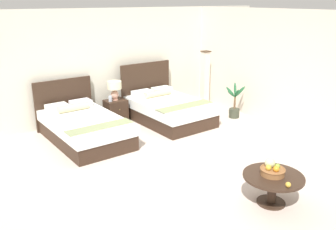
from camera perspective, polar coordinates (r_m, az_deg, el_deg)
ground_plane at (r=6.54m, az=2.50°, el=-7.48°), size 9.65×10.01×0.02m
wall_back at (r=8.80m, az=-10.23°, el=7.88°), size 9.65×0.12×2.60m
wall_side_right at (r=8.49m, az=17.54°, el=6.96°), size 0.12×5.61×2.60m
bed_near_window at (r=7.60m, az=-13.24°, el=-1.83°), size 1.37×2.24×1.11m
bed_near_corner at (r=8.54m, az=-0.08°, el=0.99°), size 1.46×2.09×1.28m
nightstand at (r=8.61m, az=-8.27°, el=0.66°), size 0.49×0.41×0.53m
table_lamp at (r=8.48m, az=-8.50°, el=4.31°), size 0.34×0.34×0.45m
vase at (r=8.42m, az=-9.14°, el=2.58°), size 0.08×0.08×0.14m
coffee_table at (r=5.36m, az=16.30°, el=-10.16°), size 0.85×0.85×0.44m
fruit_bowl at (r=5.30m, az=16.20°, el=-8.29°), size 0.35×0.35×0.22m
loose_apple at (r=5.05m, az=18.53°, el=-10.45°), size 0.07×0.07×0.07m
floor_lamp_corner at (r=9.75m, az=5.89°, el=5.73°), size 0.21×0.21×1.49m
potted_palm at (r=8.95m, az=10.53°, el=1.41°), size 0.59×0.42×0.86m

